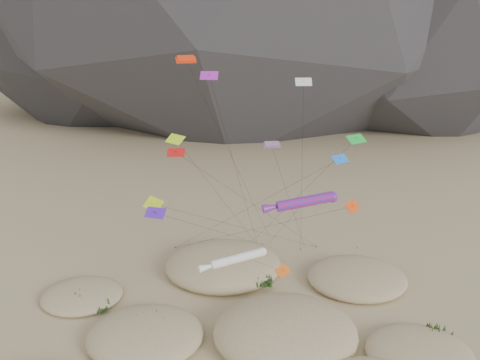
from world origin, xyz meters
The scene contains 8 objects.
dunes centered at (-2.12, 4.30, 0.76)m, with size 48.84×40.66×4.39m.
dune_grass centered at (-1.31, 4.08, 0.84)m, with size 43.22×28.94×1.44m.
kite_stakes centered at (2.45, 23.96, 0.15)m, with size 27.08×1.86×0.30m.
rainbow_tube_kite centered at (4.93, 9.99, 13.49)m, with size 8.66×16.57×14.46m.
white_tube_kite centered at (-2.65, 6.27, 8.61)m, with size 7.41×18.70×9.37m.
orange_parafoil centered at (-7.52, 15.95, 27.78)m, with size 12.18×12.08×28.73m.
multi_parafoil centered at (1.91, 14.16, 18.62)m, with size 7.39×10.47×19.32m.
delta_kites centered at (-1.28, 11.20, 16.24)m, with size 25.29×21.00×27.79m.
Camera 1 is at (-3.69, -37.08, 34.31)m, focal length 35.00 mm.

